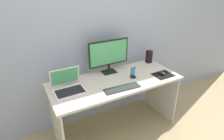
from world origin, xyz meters
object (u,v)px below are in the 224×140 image
Objects in this scene: fishbowl at (66,76)px; phone_in_dock at (133,74)px; speaker_right at (149,57)px; mouse at (162,73)px; laptop at (68,86)px; monitor at (109,55)px; keyboard_external at (122,88)px.

fishbowl is 0.80m from phone_in_dock.
speaker_right is 1.80× the size of mouse.
mouse is (1.16, -0.20, -0.03)m from laptop.
mouse is at bearing -34.15° from monitor.
mouse is (0.62, 0.05, 0.02)m from keyboard_external.
monitor reaches higher than speaker_right.
fishbowl is at bearing 78.87° from laptop.
laptop is 3.32× the size of mouse.
mouse is at bearing -16.24° from phone_in_dock.
laptop is at bearing -171.21° from speaker_right.
keyboard_external is at bearing -25.12° from laptop.
monitor is at bearing 17.12° from laptop.
keyboard_external is 0.30m from phone_in_dock.
fishbowl is 1.18× the size of phone_in_dock.
phone_in_dock is at bearing -55.08° from monitor.
monitor reaches higher than keyboard_external.
speaker_right is 1.27m from laptop.
mouse is (0.56, -0.38, -0.22)m from monitor.
monitor is 0.58m from fishbowl.
monitor reaches higher than fishbowl.
laptop is at bearing 167.25° from mouse.
fishbowl is at bearing 179.06° from monitor.
monitor is 0.39m from phone_in_dock.
laptop is 0.79m from phone_in_dock.
monitor is 5.39× the size of mouse.
mouse is (1.12, -0.39, -0.06)m from fishbowl.
fishbowl is (0.04, 0.19, 0.03)m from laptop.
laptop is (-1.25, -0.19, -0.04)m from speaker_right.
speaker_right is at bearing 31.35° from phone_in_dock.
phone_in_dock is at bearing -20.66° from fishbowl.
speaker_right reaches higher than mouse.
monitor is at bearing -0.94° from fishbowl.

